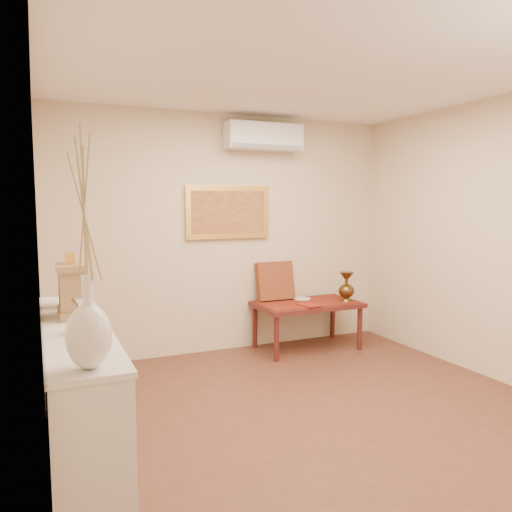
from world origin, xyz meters
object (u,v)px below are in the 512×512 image
brass_urn_tall (346,283)px  wooden_chest (72,289)px  mantel_clock (71,289)px  white_vase (86,251)px  low_table (307,308)px  display_ledge (78,403)px

brass_urn_tall → wooden_chest: (-3.08, -1.15, 0.33)m
brass_urn_tall → mantel_clock: mantel_clock is taller
white_vase → low_table: white_vase is taller
wooden_chest → brass_urn_tall: bearing=20.4°
brass_urn_tall → wooden_chest: 3.31m
brass_urn_tall → display_ledge: (-3.12, -1.73, -0.28)m
display_ledge → low_table: display_ledge is taller
white_vase → mantel_clock: bearing=89.9°
white_vase → low_table: (2.67, 2.76, -1.02)m
mantel_clock → low_table: (2.67, 1.64, -0.67)m
brass_urn_tall → display_ledge: bearing=-150.9°
white_vase → display_ledge: 1.34m
brass_urn_tall → display_ledge: 3.57m
display_ledge → mantel_clock: (0.00, 0.24, 0.66)m
white_vase → display_ledge: bearing=90.1°
display_ledge → mantel_clock: bearing=89.3°
mantel_clock → low_table: 3.21m
white_vase → brass_urn_tall: (3.11, 2.61, -0.73)m
white_vase → low_table: bearing=45.9°
brass_urn_tall → wooden_chest: wooden_chest is taller
brass_urn_tall → mantel_clock: 3.47m
brass_urn_tall → low_table: (-0.44, 0.15, -0.28)m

